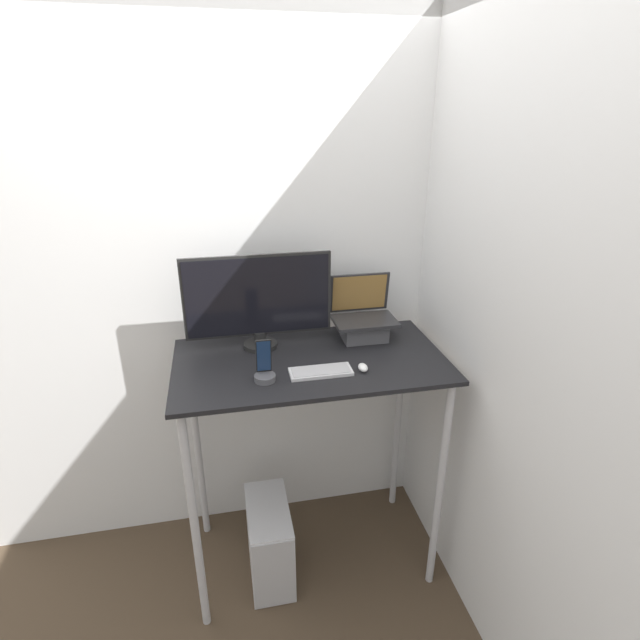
# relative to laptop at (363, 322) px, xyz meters

# --- Properties ---
(ground_plane) EXTENTS (12.00, 12.00, 0.00)m
(ground_plane) POSITION_rel_laptop_xyz_m (-0.29, -0.49, -1.22)
(ground_plane) COLOR #473828
(wall_back) EXTENTS (6.00, 0.05, 2.60)m
(wall_back) POSITION_rel_laptop_xyz_m (-0.29, 0.24, 0.08)
(wall_back) COLOR silver
(wall_back) RESTS_ON ground_plane
(wall_side_right) EXTENTS (0.05, 6.00, 2.60)m
(wall_side_right) POSITION_rel_laptop_xyz_m (0.38, -0.49, 0.08)
(wall_side_right) COLOR silver
(wall_side_right) RESTS_ON ground_plane
(desk) EXTENTS (1.17, 0.64, 1.14)m
(desk) POSITION_rel_laptop_xyz_m (-0.29, -0.17, -0.25)
(desk) COLOR black
(desk) RESTS_ON ground_plane
(laptop) EXTENTS (0.29, 0.22, 0.29)m
(laptop) POSITION_rel_laptop_xyz_m (0.00, 0.00, 0.00)
(laptop) COLOR #4C4C51
(laptop) RESTS_ON desk
(monitor) EXTENTS (0.65, 0.15, 0.43)m
(monitor) POSITION_rel_laptop_xyz_m (-0.49, 0.00, 0.14)
(monitor) COLOR black
(monitor) RESTS_ON desk
(keyboard) EXTENTS (0.26, 0.10, 0.02)m
(keyboard) POSITION_rel_laptop_xyz_m (-0.27, -0.30, -0.07)
(keyboard) COLOR silver
(keyboard) RESTS_ON desk
(mouse) EXTENTS (0.04, 0.06, 0.03)m
(mouse) POSITION_rel_laptop_xyz_m (-0.09, -0.31, -0.07)
(mouse) COLOR white
(mouse) RESTS_ON desk
(cell_phone) EXTENTS (0.09, 0.09, 0.18)m
(cell_phone) POSITION_rel_laptop_xyz_m (-0.50, -0.31, -0.04)
(cell_phone) COLOR #4C4C51
(cell_phone) RESTS_ON desk
(computer_tower) EXTENTS (0.20, 0.40, 0.40)m
(computer_tower) POSITION_rel_laptop_xyz_m (-0.51, -0.23, -1.02)
(computer_tower) COLOR silver
(computer_tower) RESTS_ON ground_plane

